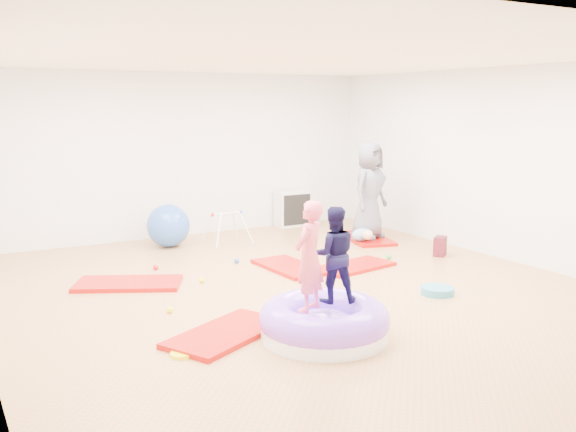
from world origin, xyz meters
TOP-DOWN VIEW (x-y plane):
  - room at (0.00, 0.00)m, footprint 7.01×8.01m
  - gym_mat_front_left at (-1.40, -0.93)m, footprint 1.43×1.15m
  - gym_mat_mid_left at (-1.74, 1.32)m, footprint 1.46×1.17m
  - gym_mat_center_back at (0.45, 1.05)m, footprint 0.65×1.22m
  - gym_mat_right at (1.26, 0.63)m, footprint 1.22×0.76m
  - gym_mat_rear_right at (2.55, 2.09)m, footprint 0.92×1.35m
  - inflatable_cushion at (-0.59, -1.46)m, footprint 1.28×1.28m
  - child_pink at (-0.78, -1.48)m, footprint 0.46×0.42m
  - child_navy at (-0.43, -1.36)m, footprint 0.58×0.52m
  - adult_caregiver at (2.54, 2.03)m, footprint 0.92×0.77m
  - infant at (2.29, 1.84)m, footprint 0.36×0.36m
  - ball_pit_balls at (-0.23, 0.51)m, footprint 3.73×3.83m
  - exercise_ball_blue at (-0.54, 3.23)m, footprint 0.69×0.69m
  - exercise_ball_orange at (-0.44, 3.42)m, footprint 0.38×0.38m
  - infant_play_gym at (0.36, 2.97)m, footprint 0.68×0.65m
  - cube_shelf at (2.09, 3.79)m, footprint 0.66×0.33m
  - balance_disc at (1.40, -0.89)m, footprint 0.40×0.40m
  - backpack at (2.82, 0.60)m, footprint 0.30×0.27m
  - yellow_toy at (-1.96, -1.19)m, footprint 0.22×0.22m

SIDE VIEW (x-z plane):
  - yellow_toy at x=-1.96m, z-range 0.00..0.03m
  - gym_mat_right at x=1.26m, z-range 0.00..0.05m
  - gym_mat_center_back at x=0.45m, z-range 0.00..0.05m
  - gym_mat_rear_right at x=2.55m, z-range 0.00..0.05m
  - gym_mat_front_left at x=-1.40m, z-range 0.00..0.05m
  - gym_mat_mid_left at x=-1.74m, z-range 0.00..0.05m
  - ball_pit_balls at x=-0.23m, z-range 0.00..0.08m
  - balance_disc at x=1.40m, z-range 0.00..0.09m
  - backpack at x=2.82m, z-range 0.00..0.29m
  - inflatable_cushion at x=-0.59m, z-range -0.04..0.36m
  - infant at x=2.29m, z-range 0.05..0.26m
  - exercise_ball_orange at x=-0.44m, z-range 0.00..0.38m
  - cube_shelf at x=2.09m, z-range 0.00..0.66m
  - exercise_ball_blue at x=-0.54m, z-range 0.00..0.69m
  - infant_play_gym at x=0.36m, z-range 0.09..0.61m
  - adult_caregiver at x=2.54m, z-range 0.05..1.65m
  - child_navy at x=-0.43m, z-range 0.37..1.34m
  - child_pink at x=-0.78m, z-range 0.37..1.43m
  - room at x=0.00m, z-range 0.00..2.80m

